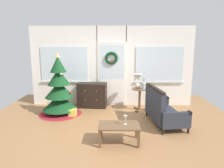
{
  "coord_description": "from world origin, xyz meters",
  "views": [
    {
      "loc": [
        0.18,
        -4.75,
        2.05
      ],
      "look_at": [
        0.05,
        0.55,
        1.0
      ],
      "focal_mm": 34.09,
      "sensor_mm": 36.0,
      "label": 1
    }
  ],
  "objects_px": {
    "side_table": "(140,95)",
    "flower_vase": "(144,85)",
    "christmas_tree": "(59,93)",
    "coffee_table": "(119,127)",
    "settee_sofa": "(162,110)",
    "table_lamp": "(138,79)",
    "dresser_cabinet": "(92,95)",
    "gift_box": "(73,113)",
    "wine_glass": "(125,118)"
  },
  "relations": [
    {
      "from": "wine_glass",
      "to": "settee_sofa",
      "type": "bearing_deg",
      "value": 47.17
    },
    {
      "from": "flower_vase",
      "to": "coffee_table",
      "type": "height_order",
      "value": "flower_vase"
    },
    {
      "from": "wine_glass",
      "to": "table_lamp",
      "type": "bearing_deg",
      "value": 78.14
    },
    {
      "from": "flower_vase",
      "to": "table_lamp",
      "type": "bearing_deg",
      "value": 147.99
    },
    {
      "from": "table_lamp",
      "to": "side_table",
      "type": "bearing_deg",
      "value": -33.69
    },
    {
      "from": "table_lamp",
      "to": "flower_vase",
      "type": "bearing_deg",
      "value": -32.01
    },
    {
      "from": "table_lamp",
      "to": "gift_box",
      "type": "height_order",
      "value": "table_lamp"
    },
    {
      "from": "settee_sofa",
      "to": "flower_vase",
      "type": "distance_m",
      "value": 1.16
    },
    {
      "from": "christmas_tree",
      "to": "side_table",
      "type": "bearing_deg",
      "value": 9.72
    },
    {
      "from": "dresser_cabinet",
      "to": "flower_vase",
      "type": "relative_size",
      "value": 2.64
    },
    {
      "from": "coffee_table",
      "to": "dresser_cabinet",
      "type": "bearing_deg",
      "value": 108.83
    },
    {
      "from": "gift_box",
      "to": "dresser_cabinet",
      "type": "bearing_deg",
      "value": 63.16
    },
    {
      "from": "side_table",
      "to": "settee_sofa",
      "type": "bearing_deg",
      "value": -67.76
    },
    {
      "from": "settee_sofa",
      "to": "wine_glass",
      "type": "distance_m",
      "value": 1.42
    },
    {
      "from": "side_table",
      "to": "coffee_table",
      "type": "relative_size",
      "value": 0.8
    },
    {
      "from": "christmas_tree",
      "to": "table_lamp",
      "type": "xyz_separation_m",
      "value": [
        2.27,
        0.44,
        0.34
      ]
    },
    {
      "from": "settee_sofa",
      "to": "gift_box",
      "type": "height_order",
      "value": "settee_sofa"
    },
    {
      "from": "coffee_table",
      "to": "wine_glass",
      "type": "relative_size",
      "value": 4.36
    },
    {
      "from": "dresser_cabinet",
      "to": "table_lamp",
      "type": "xyz_separation_m",
      "value": [
        1.41,
        -0.25,
        0.57
      ]
    },
    {
      "from": "side_table",
      "to": "flower_vase",
      "type": "bearing_deg",
      "value": -30.96
    },
    {
      "from": "christmas_tree",
      "to": "dresser_cabinet",
      "type": "height_order",
      "value": "christmas_tree"
    },
    {
      "from": "christmas_tree",
      "to": "wine_glass",
      "type": "height_order",
      "value": "christmas_tree"
    },
    {
      "from": "table_lamp",
      "to": "flower_vase",
      "type": "distance_m",
      "value": 0.25
    },
    {
      "from": "gift_box",
      "to": "settee_sofa",
      "type": "bearing_deg",
      "value": -11.47
    },
    {
      "from": "settee_sofa",
      "to": "table_lamp",
      "type": "bearing_deg",
      "value": 114.11
    },
    {
      "from": "christmas_tree",
      "to": "dresser_cabinet",
      "type": "distance_m",
      "value": 1.12
    },
    {
      "from": "settee_sofa",
      "to": "gift_box",
      "type": "distance_m",
      "value": 2.44
    },
    {
      "from": "side_table",
      "to": "wine_glass",
      "type": "xyz_separation_m",
      "value": [
        -0.52,
        -2.13,
        0.05
      ]
    },
    {
      "from": "table_lamp",
      "to": "christmas_tree",
      "type": "bearing_deg",
      "value": -169.05
    },
    {
      "from": "dresser_cabinet",
      "to": "table_lamp",
      "type": "height_order",
      "value": "table_lamp"
    },
    {
      "from": "christmas_tree",
      "to": "dresser_cabinet",
      "type": "xyz_separation_m",
      "value": [
        0.85,
        0.69,
        -0.23
      ]
    },
    {
      "from": "side_table",
      "to": "gift_box",
      "type": "distance_m",
      "value": 2.06
    },
    {
      "from": "christmas_tree",
      "to": "side_table",
      "type": "relative_size",
      "value": 2.6
    },
    {
      "from": "wine_glass",
      "to": "gift_box",
      "type": "bearing_deg",
      "value": 132.93
    },
    {
      "from": "christmas_tree",
      "to": "flower_vase",
      "type": "distance_m",
      "value": 2.46
    },
    {
      "from": "coffee_table",
      "to": "wine_glass",
      "type": "xyz_separation_m",
      "value": [
        0.13,
        0.03,
        0.2
      ]
    },
    {
      "from": "settee_sofa",
      "to": "side_table",
      "type": "height_order",
      "value": "settee_sofa"
    },
    {
      "from": "settee_sofa",
      "to": "table_lamp",
      "type": "distance_m",
      "value": 1.37
    },
    {
      "from": "dresser_cabinet",
      "to": "coffee_table",
      "type": "distance_m",
      "value": 2.58
    },
    {
      "from": "christmas_tree",
      "to": "gift_box",
      "type": "relative_size",
      "value": 8.39
    },
    {
      "from": "christmas_tree",
      "to": "coffee_table",
      "type": "xyz_separation_m",
      "value": [
        1.69,
        -1.75,
        -0.29
      ]
    },
    {
      "from": "settee_sofa",
      "to": "gift_box",
      "type": "xyz_separation_m",
      "value": [
        -2.37,
        0.48,
        -0.27
      ]
    },
    {
      "from": "flower_vase",
      "to": "gift_box",
      "type": "xyz_separation_m",
      "value": [
        -2.03,
        -0.55,
        -0.69
      ]
    },
    {
      "from": "side_table",
      "to": "coffee_table",
      "type": "bearing_deg",
      "value": -106.62
    },
    {
      "from": "settee_sofa",
      "to": "flower_vase",
      "type": "bearing_deg",
      "value": 108.55
    },
    {
      "from": "flower_vase",
      "to": "coffee_table",
      "type": "bearing_deg",
      "value": -109.53
    },
    {
      "from": "settee_sofa",
      "to": "coffee_table",
      "type": "bearing_deg",
      "value": -135.69
    },
    {
      "from": "settee_sofa",
      "to": "flower_vase",
      "type": "relative_size",
      "value": 4.25
    },
    {
      "from": "gift_box",
      "to": "christmas_tree",
      "type": "bearing_deg",
      "value": 152.46
    },
    {
      "from": "dresser_cabinet",
      "to": "wine_glass",
      "type": "xyz_separation_m",
      "value": [
        0.96,
        -2.42,
        0.14
      ]
    }
  ]
}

